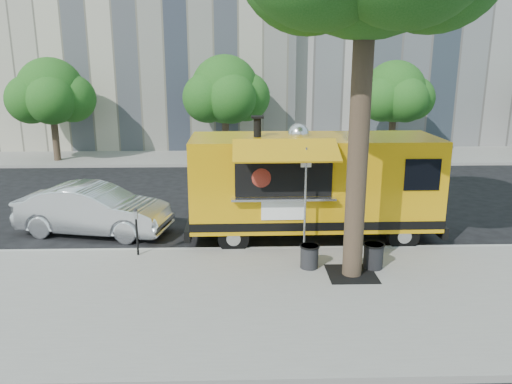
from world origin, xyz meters
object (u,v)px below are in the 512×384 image
(far_tree_b, at_px, (225,90))
(food_truck, at_px, (312,183))
(far_tree_c, at_px, (395,92))
(parking_meter, at_px, (136,226))
(trash_bin_right, at_px, (373,255))
(sign_post, at_px, (305,196))
(trash_bin_left, at_px, (309,256))
(far_tree_a, at_px, (51,91))
(sedan, at_px, (94,210))

(far_tree_b, relative_size, food_truck, 0.72)
(far_tree_c, height_order, parking_meter, far_tree_c)
(trash_bin_right, bearing_deg, far_tree_c, 72.15)
(far_tree_c, xyz_separation_m, trash_bin_right, (-4.77, -14.82, -3.22))
(sign_post, xyz_separation_m, trash_bin_right, (1.68, -0.87, -1.35))
(trash_bin_left, bearing_deg, trash_bin_right, -2.17)
(far_tree_b, bearing_deg, far_tree_a, -177.46)
(sedan, bearing_deg, trash_bin_right, -100.99)
(far_tree_a, relative_size, sign_post, 1.79)
(food_truck, height_order, trash_bin_left, food_truck)
(far_tree_c, distance_m, sedan, 17.46)
(parking_meter, xyz_separation_m, trash_bin_right, (6.23, -1.07, -0.49))
(far_tree_c, height_order, sedan, far_tree_c)
(far_tree_c, height_order, sign_post, far_tree_c)
(far_tree_b, distance_m, trash_bin_right, 16.05)
(far_tree_c, distance_m, sign_post, 15.48)
(sedan, bearing_deg, sign_post, -99.63)
(sign_post, distance_m, trash_bin_left, 1.59)
(parking_meter, distance_m, sedan, 2.88)
(far_tree_b, bearing_deg, parking_meter, -98.10)
(trash_bin_left, relative_size, trash_bin_right, 0.93)
(sign_post, height_order, trash_bin_left, sign_post)
(far_tree_a, xyz_separation_m, sign_post, (11.55, -13.85, -1.93))
(sign_post, distance_m, sedan, 6.89)
(far_tree_a, distance_m, trash_bin_right, 20.06)
(food_truck, bearing_deg, trash_bin_left, -99.06)
(far_tree_a, height_order, food_truck, far_tree_a)
(far_tree_a, height_order, trash_bin_right, far_tree_a)
(sign_post, bearing_deg, parking_meter, 177.48)
(far_tree_b, relative_size, parking_meter, 4.12)
(far_tree_a, bearing_deg, food_truck, -45.40)
(food_truck, xyz_separation_m, sedan, (-6.77, 0.72, -0.98))
(sedan, distance_m, trash_bin_right, 8.69)
(sedan, bearing_deg, far_tree_b, -6.44)
(far_tree_b, distance_m, food_truck, 13.04)
(far_tree_a, xyz_separation_m, trash_bin_left, (11.59, -14.65, -3.30))
(far_tree_a, distance_m, far_tree_b, 9.01)
(far_tree_c, xyz_separation_m, parking_meter, (-11.00, -13.75, -2.74))
(far_tree_c, height_order, trash_bin_left, far_tree_c)
(far_tree_b, distance_m, trash_bin_left, 15.64)
(far_tree_c, bearing_deg, parking_meter, -128.66)
(far_tree_a, xyz_separation_m, parking_meter, (7.00, -13.65, -2.79))
(far_tree_b, height_order, trash_bin_left, far_tree_b)
(far_tree_a, height_order, far_tree_c, far_tree_a)
(trash_bin_left, distance_m, trash_bin_right, 1.64)
(far_tree_c, bearing_deg, sign_post, -114.81)
(far_tree_c, bearing_deg, trash_bin_left, -113.48)
(trash_bin_left, bearing_deg, sign_post, 92.86)
(parking_meter, relative_size, sedan, 0.28)
(far_tree_a, xyz_separation_m, sedan, (5.20, -11.41, -2.99))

